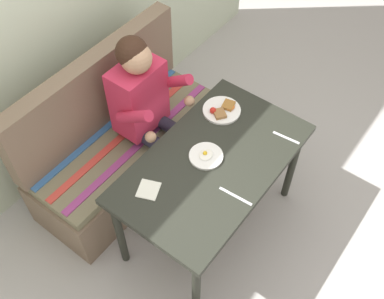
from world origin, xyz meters
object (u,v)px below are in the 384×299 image
at_px(person, 147,104).
at_px(napkin, 148,190).
at_px(table, 212,169).
at_px(knife, 236,196).
at_px(plate_eggs, 206,155).
at_px(couch, 123,143).
at_px(plate_breakfast, 222,110).
at_px(fork, 286,138).

distance_m(person, napkin, 0.65).
bearing_deg(table, knife, -117.15).
xyz_separation_m(person, napkin, (-0.49, -0.43, -0.01)).
relative_size(plate_eggs, napkin, 1.64).
xyz_separation_m(couch, napkin, (-0.38, -0.60, 0.40)).
bearing_deg(plate_breakfast, fork, -82.95).
height_order(table, napkin, napkin).
distance_m(napkin, knife, 0.48).
height_order(table, plate_eggs, plate_eggs).
height_order(couch, person, person).
height_order(plate_eggs, napkin, plate_eggs).
relative_size(plate_breakfast, fork, 1.41).
bearing_deg(plate_breakfast, napkin, -178.56).
xyz_separation_m(person, knife, (-0.23, -0.83, -0.01)).
distance_m(couch, fork, 1.16).
relative_size(table, fork, 7.06).
bearing_deg(napkin, knife, -57.81).
xyz_separation_m(couch, plate_breakfast, (0.35, -0.58, 0.41)).
distance_m(plate_breakfast, fork, 0.43).
xyz_separation_m(napkin, knife, (0.25, -0.40, -0.00)).
relative_size(couch, plate_eggs, 7.23).
bearing_deg(napkin, person, 41.29).
bearing_deg(person, knife, -105.69).
bearing_deg(fork, table, 142.93).
bearing_deg(knife, couch, 79.20).
bearing_deg(couch, fork, -68.25).
bearing_deg(plate_breakfast, plate_eggs, -159.17).
height_order(table, couch, couch).
bearing_deg(plate_breakfast, couch, 121.04).
relative_size(plate_breakfast, napkin, 1.97).
bearing_deg(person, plate_eggs, -101.10).
xyz_separation_m(plate_breakfast, fork, (0.05, -0.43, -0.01)).
height_order(couch, knife, couch).
height_order(person, plate_breakfast, person).
relative_size(plate_breakfast, knife, 1.19).
xyz_separation_m(couch, knife, (-0.12, -1.00, 0.40)).
height_order(person, napkin, person).
bearing_deg(plate_eggs, fork, -36.65).
height_order(person, plate_eggs, person).
relative_size(table, plate_breakfast, 5.02).
bearing_deg(plate_eggs, knife, -113.75).
height_order(couch, plate_breakfast, couch).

